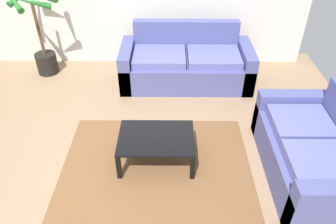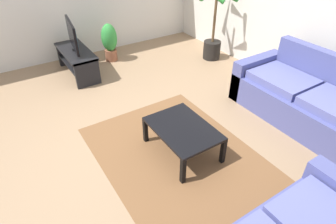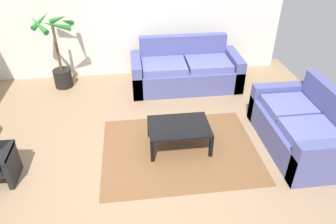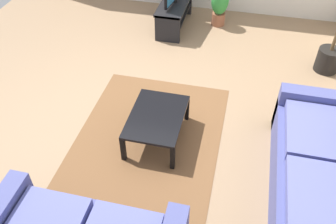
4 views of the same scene
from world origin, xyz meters
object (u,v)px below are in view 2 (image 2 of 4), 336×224
object	(u,v)px
couch_main	(309,102)
potted_palm	(213,30)
tv	(72,35)
coffee_table	(183,131)
tv_stand	(77,59)
potted_plant_small	(109,41)

from	to	relation	value
couch_main	potted_palm	xyz separation A→B (m)	(-2.34, 0.25, 0.28)
tv	coffee_table	world-z (taller)	tv
tv_stand	coffee_table	bearing A→B (deg)	8.24
tv_stand	potted_plant_small	distance (m)	0.78
couch_main	potted_plant_small	world-z (taller)	couch_main
potted_palm	couch_main	bearing A→B (deg)	-6.21
coffee_table	tv	bearing A→B (deg)	-171.82
tv	potted_palm	size ratio (longest dim) A/B	0.58
tv_stand	coffee_table	distance (m)	2.73
couch_main	potted_plant_small	size ratio (longest dim) A/B	2.80
tv	coffee_table	xyz separation A→B (m)	(2.70, 0.39, -0.41)
coffee_table	tv_stand	bearing A→B (deg)	-171.76
tv_stand	coffee_table	world-z (taller)	tv_stand
coffee_table	couch_main	bearing A→B (deg)	77.38
tv	tv_stand	bearing A→B (deg)	-98.06
tv	potted_plant_small	world-z (taller)	tv
couch_main	tv_stand	world-z (taller)	couch_main
couch_main	coffee_table	bearing A→B (deg)	-102.62
tv	potted_plant_small	distance (m)	0.84
couch_main	tv_stand	distance (m)	3.82
tv_stand	potted_palm	bearing A→B (deg)	72.68
couch_main	potted_palm	world-z (taller)	potted_palm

